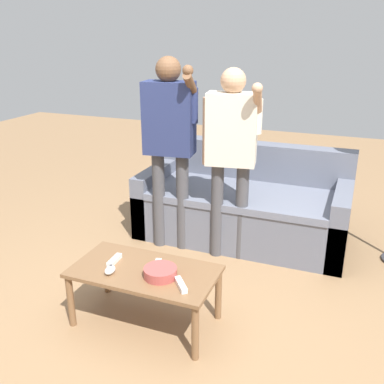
% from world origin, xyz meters
% --- Properties ---
extents(ground_plane, '(12.00, 12.00, 0.00)m').
position_xyz_m(ground_plane, '(0.00, 0.00, 0.00)').
color(ground_plane, '#93704C').
extents(couch, '(1.83, 0.89, 0.81)m').
position_xyz_m(couch, '(0.16, 1.43, 0.28)').
color(couch, slate).
rests_on(couch, ground).
extents(coffee_table, '(0.92, 0.48, 0.39)m').
position_xyz_m(coffee_table, '(-0.08, -0.07, 0.33)').
color(coffee_table, brown).
rests_on(coffee_table, ground).
extents(snack_bowl, '(0.20, 0.20, 0.06)m').
position_xyz_m(snack_bowl, '(0.05, -0.11, 0.42)').
color(snack_bowl, '#B24C47').
rests_on(snack_bowl, coffee_table).
extents(game_remote_nunchuk, '(0.06, 0.09, 0.05)m').
position_xyz_m(game_remote_nunchuk, '(-0.26, -0.19, 0.41)').
color(game_remote_nunchuk, white).
rests_on(game_remote_nunchuk, coffee_table).
extents(player_center, '(0.48, 0.33, 1.54)m').
position_xyz_m(player_center, '(0.15, 0.98, 0.97)').
color(player_center, '#47474C').
rests_on(player_center, ground).
extents(player_left, '(0.49, 0.32, 1.61)m').
position_xyz_m(player_left, '(-0.37, 0.97, 1.01)').
color(player_left, '#47474C').
rests_on(player_left, ground).
extents(game_remote_wand_near, '(0.07, 0.16, 0.03)m').
position_xyz_m(game_remote_wand_near, '(-0.02, -0.03, 0.40)').
color(game_remote_wand_near, white).
rests_on(game_remote_wand_near, coffee_table).
extents(game_remote_wand_far, '(0.13, 0.14, 0.03)m').
position_xyz_m(game_remote_wand_far, '(0.21, -0.17, 0.40)').
color(game_remote_wand_far, white).
rests_on(game_remote_wand_far, coffee_table).
extents(game_remote_wand_spare, '(0.04, 0.15, 0.03)m').
position_xyz_m(game_remote_wand_spare, '(-0.31, -0.06, 0.40)').
color(game_remote_wand_spare, white).
rests_on(game_remote_wand_spare, coffee_table).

